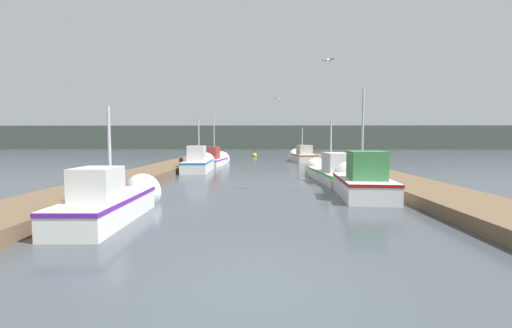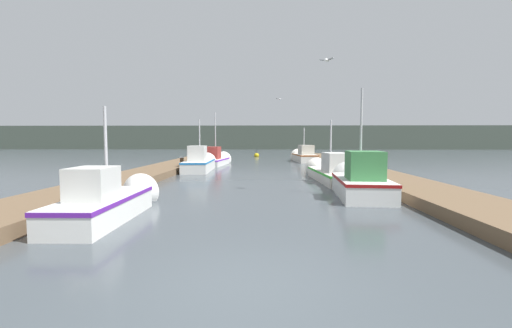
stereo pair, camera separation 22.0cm
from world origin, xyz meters
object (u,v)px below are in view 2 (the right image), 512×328
(fishing_boat_0, at_px, (111,200))
(mooring_piling_3, at_px, (307,153))
(mooring_piling_0, at_px, (217,152))
(fishing_boat_1, at_px, (359,181))
(mooring_piling_1, at_px, (182,165))
(seagull_1, at_px, (280,99))
(fishing_boat_3, at_px, (201,163))
(channel_buoy, at_px, (257,155))
(seagull_lead, at_px, (327,60))
(fishing_boat_4, at_px, (217,159))
(fishing_boat_2, at_px, (329,171))
(fishing_boat_5, at_px, (303,156))
(mooring_piling_2, at_px, (212,154))

(fishing_boat_0, relative_size, mooring_piling_3, 4.53)
(mooring_piling_3, bearing_deg, mooring_piling_0, -177.97)
(fishing_boat_1, relative_size, mooring_piling_1, 4.89)
(mooring_piling_3, height_order, seagull_1, seagull_1)
(fishing_boat_3, height_order, mooring_piling_3, fishing_boat_3)
(fishing_boat_1, distance_m, channel_buoy, 27.18)
(channel_buoy, bearing_deg, seagull_lead, -83.02)
(mooring_piling_0, xyz_separation_m, seagull_lead, (7.46, -24.10, 4.40))
(fishing_boat_4, height_order, mooring_piling_1, fishing_boat_4)
(fishing_boat_2, xyz_separation_m, channel_buoy, (-4.25, 21.95, -0.25))
(mooring_piling_1, bearing_deg, fishing_boat_1, -44.17)
(mooring_piling_1, xyz_separation_m, mooring_piling_3, (9.83, 16.25, 0.05))
(fishing_boat_0, xyz_separation_m, mooring_piling_0, (-1.03, 28.11, 0.17))
(fishing_boat_4, relative_size, mooring_piling_1, 5.88)
(fishing_boat_5, relative_size, mooring_piling_0, 4.67)
(fishing_boat_1, xyz_separation_m, seagull_lead, (-1.22, 0.26, 4.48))
(fishing_boat_3, distance_m, mooring_piling_0, 14.50)
(seagull_lead, bearing_deg, mooring_piling_0, -35.09)
(fishing_boat_3, distance_m, channel_buoy, 17.24)
(mooring_piling_0, distance_m, seagull_1, 13.51)
(mooring_piling_2, height_order, mooring_piling_3, mooring_piling_2)
(fishing_boat_0, distance_m, mooring_piling_0, 28.13)
(fishing_boat_1, distance_m, mooring_piling_1, 12.13)
(fishing_boat_2, distance_m, seagull_1, 9.84)
(fishing_boat_2, distance_m, fishing_boat_4, 12.37)
(fishing_boat_4, bearing_deg, seagull_lead, -61.57)
(fishing_boat_0, relative_size, fishing_boat_2, 0.74)
(fishing_boat_0, distance_m, fishing_boat_1, 8.52)
(mooring_piling_2, bearing_deg, seagull_1, -51.73)
(mooring_piling_2, relative_size, channel_buoy, 1.04)
(fishing_boat_0, xyz_separation_m, fishing_boat_2, (7.43, 8.61, -0.02))
(fishing_boat_1, bearing_deg, fishing_boat_0, -149.29)
(fishing_boat_3, xyz_separation_m, mooring_piling_3, (8.91, 14.82, 0.04))
(fishing_boat_4, bearing_deg, fishing_boat_1, -58.06)
(mooring_piling_1, bearing_deg, mooring_piling_2, 90.55)
(fishing_boat_3, relative_size, mooring_piling_0, 4.88)
(fishing_boat_0, height_order, mooring_piling_2, fishing_boat_0)
(fishing_boat_0, relative_size, fishing_boat_5, 0.84)
(mooring_piling_1, bearing_deg, channel_buoy, 77.01)
(channel_buoy, height_order, seagull_1, seagull_1)
(fishing_boat_4, relative_size, fishing_boat_5, 0.99)
(mooring_piling_2, bearing_deg, mooring_piling_0, 87.14)
(fishing_boat_2, bearing_deg, channel_buoy, 97.90)
(fishing_boat_0, distance_m, mooring_piling_3, 29.78)
(mooring_piling_1, bearing_deg, fishing_boat_5, 50.44)
(mooring_piling_1, bearing_deg, fishing_boat_2, -22.96)
(mooring_piling_2, bearing_deg, fishing_boat_5, -14.68)
(mooring_piling_1, distance_m, mooring_piling_3, 18.99)
(mooring_piling_0, bearing_deg, channel_buoy, 30.15)
(fishing_boat_2, height_order, mooring_piling_2, fishing_boat_2)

